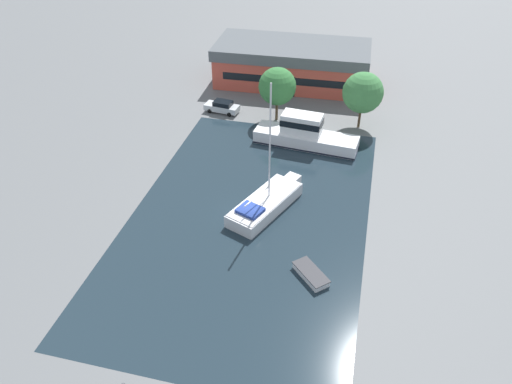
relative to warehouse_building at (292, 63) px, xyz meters
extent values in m
plane|color=slate|center=(1.85, -32.19, -2.85)|extent=(440.00, 440.00, 0.00)
cube|color=#1E2D38|center=(1.85, -32.19, -2.84)|extent=(22.16, 36.84, 0.01)
cube|color=#C64C3D|center=(0.00, 0.00, -0.79)|extent=(21.43, 10.55, 4.11)
cube|color=#565B60|center=(0.00, 0.00, 2.02)|extent=(22.07, 10.87, 1.51)
cube|color=black|center=(0.16, -4.94, -1.41)|extent=(2.40, 0.14, 2.88)
cube|color=black|center=(0.16, -4.94, -0.58)|extent=(17.94, 0.64, 1.03)
cylinder|color=brown|center=(0.31, -12.05, -1.45)|extent=(0.34, 0.34, 2.80)
sphere|color=#387A3D|center=(0.31, -12.05, 1.70)|extent=(4.65, 4.65, 4.65)
cylinder|color=brown|center=(10.66, -11.58, -1.46)|extent=(0.31, 0.31, 2.77)
sphere|color=#428447|center=(10.66, -11.58, 1.77)|extent=(4.92, 4.92, 4.92)
cube|color=silver|center=(-7.05, -11.75, -2.19)|extent=(4.66, 2.31, 0.75)
cube|color=black|center=(-6.87, -11.77, -1.54)|extent=(2.50, 1.83, 0.55)
cube|color=black|center=(-8.04, -11.63, -1.57)|extent=(0.21, 1.41, 0.44)
cylinder|color=black|center=(-8.53, -12.36, -2.55)|extent=(0.62, 0.27, 0.60)
cylinder|color=black|center=(-8.33, -10.80, -2.55)|extent=(0.62, 0.27, 0.60)
cylinder|color=black|center=(-5.77, -12.70, -2.55)|extent=(0.62, 0.27, 0.60)
cylinder|color=black|center=(-5.58, -11.14, -2.55)|extent=(0.62, 0.27, 0.60)
cube|color=silver|center=(3.06, -30.76, -2.21)|extent=(6.20, 9.28, 1.26)
cube|color=silver|center=(4.94, -26.16, -2.21)|extent=(1.76, 1.64, 1.26)
cube|color=silver|center=(3.06, -30.76, -1.54)|extent=(5.95, 8.91, 0.08)
cylinder|color=silver|center=(3.31, -30.15, 4.31)|extent=(0.16, 0.16, 11.63)
cylinder|color=silver|center=(2.57, -31.98, -0.40)|extent=(1.60, 3.69, 0.12)
cube|color=navy|center=(2.15, -32.99, -1.35)|extent=(2.76, 2.61, 0.30)
cube|color=white|center=(4.95, -17.52, -2.08)|extent=(12.27, 4.33, 1.51)
cube|color=black|center=(4.95, -17.52, -2.70)|extent=(12.40, 4.40, 0.18)
cube|color=white|center=(4.36, -17.46, -0.16)|extent=(4.77, 2.72, 2.34)
cube|color=black|center=(4.36, -17.46, 0.08)|extent=(4.87, 2.80, 0.75)
cube|color=white|center=(8.75, -38.66, -2.58)|extent=(3.35, 3.42, 0.53)
cube|color=#333338|center=(8.75, -38.66, -2.27)|extent=(3.51, 3.58, 0.08)
camera|label=1|loc=(11.28, -68.21, 27.09)|focal=35.00mm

